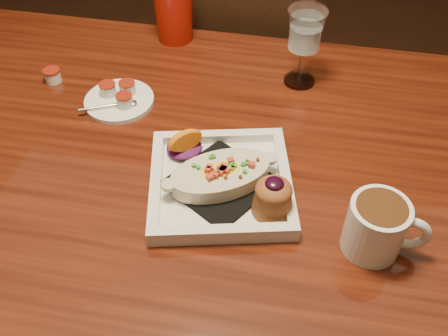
% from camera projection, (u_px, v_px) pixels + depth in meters
% --- Properties ---
extents(table, '(1.50, 0.90, 0.75)m').
position_uv_depth(table, '(185.00, 193.00, 0.99)').
color(table, '#64210E').
rests_on(table, floor).
extents(chair_far, '(0.42, 0.42, 0.93)m').
position_uv_depth(chair_far, '(239.00, 73.00, 1.52)').
color(chair_far, black).
rests_on(chair_far, floor).
extents(plate, '(0.29, 0.29, 0.08)m').
position_uv_depth(plate, '(227.00, 181.00, 0.85)').
color(plate, white).
rests_on(plate, table).
extents(coffee_mug, '(0.13, 0.09, 0.10)m').
position_uv_depth(coffee_mug, '(378.00, 226.00, 0.75)').
color(coffee_mug, white).
rests_on(coffee_mug, table).
extents(goblet, '(0.08, 0.08, 0.17)m').
position_uv_depth(goblet, '(305.00, 34.00, 1.00)').
color(goblet, silver).
rests_on(goblet, table).
extents(saucer, '(0.14, 0.14, 0.10)m').
position_uv_depth(saucer, '(119.00, 99.00, 1.03)').
color(saucer, white).
rests_on(saucer, table).
extents(creamer_loose, '(0.04, 0.04, 0.03)m').
position_uv_depth(creamer_loose, '(52.00, 75.00, 1.08)').
color(creamer_loose, silver).
rests_on(creamer_loose, table).
extents(red_tumbler, '(0.10, 0.10, 0.16)m').
position_uv_depth(red_tumbler, '(174.00, 8.00, 1.15)').
color(red_tumbler, '#B6190D').
rests_on(red_tumbler, table).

